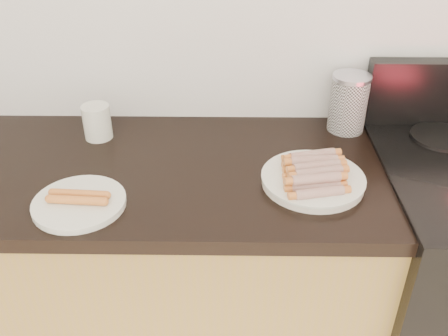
{
  "coord_description": "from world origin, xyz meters",
  "views": [
    {
      "loc": [
        -0.02,
        0.53,
        1.64
      ],
      "look_at": [
        -0.04,
        1.62,
        0.94
      ],
      "focal_mm": 40.0,
      "sensor_mm": 36.0,
      "label": 1
    }
  ],
  "objects_px": {
    "main_plate": "(313,181)",
    "canister": "(348,103)",
    "side_plate": "(79,203)",
    "mug": "(97,122)"
  },
  "relations": [
    {
      "from": "side_plate",
      "to": "canister",
      "type": "relative_size",
      "value": 1.27
    },
    {
      "from": "main_plate",
      "to": "side_plate",
      "type": "distance_m",
      "value": 0.59
    },
    {
      "from": "side_plate",
      "to": "mug",
      "type": "xyz_separation_m",
      "value": [
        -0.03,
        0.35,
        0.04
      ]
    },
    {
      "from": "main_plate",
      "to": "side_plate",
      "type": "relative_size",
      "value": 1.17
    },
    {
      "from": "main_plate",
      "to": "canister",
      "type": "height_order",
      "value": "canister"
    },
    {
      "from": "main_plate",
      "to": "canister",
      "type": "xyz_separation_m",
      "value": [
        0.14,
        0.3,
        0.08
      ]
    },
    {
      "from": "side_plate",
      "to": "canister",
      "type": "xyz_separation_m",
      "value": [
        0.73,
        0.41,
        0.08
      ]
    },
    {
      "from": "main_plate",
      "to": "mug",
      "type": "bearing_deg",
      "value": 158.49
    },
    {
      "from": "side_plate",
      "to": "mug",
      "type": "bearing_deg",
      "value": 94.94
    },
    {
      "from": "main_plate",
      "to": "canister",
      "type": "bearing_deg",
      "value": 64.98
    }
  ]
}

